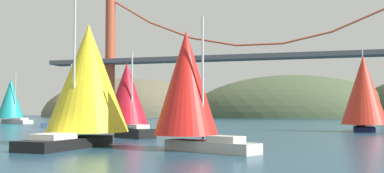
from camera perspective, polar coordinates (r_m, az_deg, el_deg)
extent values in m
plane|color=navy|center=(28.74, -17.71, -7.77)|extent=(360.00, 360.00, 0.00)
ellipsoid|color=#6B664C|center=(173.95, -8.05, -3.77)|extent=(69.20, 44.00, 28.94)
ellipsoid|color=#4C5B3D|center=(159.24, 12.12, -3.81)|extent=(71.76, 44.00, 28.92)
cylinder|color=#A34228|center=(133.33, -10.19, 3.44)|extent=(2.80, 2.80, 34.56)
cube|color=#47474C|center=(120.70, 8.37, 3.66)|extent=(121.47, 6.00, 1.20)
cylinder|color=#A34228|center=(132.98, -7.74, 9.36)|extent=(12.47, 0.50, 7.86)
cylinder|color=#A34228|center=(127.43, -2.69, 7.04)|extent=(12.40, 0.50, 5.42)
cylinder|color=#A34228|center=(123.50, 2.70, 5.61)|extent=(12.31, 0.50, 2.97)
cylinder|color=#A34228|center=(121.13, 8.36, 5.22)|extent=(12.21, 0.50, 0.50)
cylinder|color=#A34228|center=(120.33, 14.16, 5.93)|extent=(12.31, 0.50, 2.97)
cylinder|color=#A34228|center=(121.20, 19.96, 7.74)|extent=(12.40, 0.50, 5.42)
cube|color=black|center=(41.98, -7.23, -5.76)|extent=(5.31, 5.14, 0.84)
cube|color=beige|center=(41.01, -6.65, -4.99)|extent=(2.20, 2.18, 0.36)
cylinder|color=#B2B2B7|center=(42.50, -7.50, -0.43)|extent=(0.14, 0.14, 7.00)
cone|color=#B21423|center=(43.65, -8.15, -0.87)|extent=(5.76, 5.76, 5.83)
cube|color=navy|center=(70.02, -15.49, -4.64)|extent=(6.76, 5.77, 0.62)
cube|color=beige|center=(69.91, -16.49, -4.23)|extent=(2.72, 2.60, 0.36)
cylinder|color=#B2B2B7|center=(70.10, -14.88, -0.83)|extent=(0.14, 0.14, 8.74)
cone|color=green|center=(70.25, -13.66, -1.09)|extent=(5.65, 5.65, 7.54)
cube|color=#191E4C|center=(57.82, 20.64, -4.96)|extent=(2.60, 7.49, 0.56)
cube|color=beige|center=(59.13, 20.59, -4.47)|extent=(1.82, 2.45, 0.36)
cylinder|color=#B2B2B7|center=(57.10, 20.57, -0.13)|extent=(0.14, 0.14, 9.11)
cone|color=red|center=(55.46, 20.63, -0.41)|extent=(5.32, 5.32, 7.81)
cube|color=black|center=(30.97, -15.39, -6.83)|extent=(2.93, 7.87, 0.67)
cube|color=beige|center=(29.80, -16.92, -5.97)|extent=(2.02, 2.58, 0.36)
cylinder|color=#B2B2B7|center=(31.66, -14.47, 2.31)|extent=(0.14, 0.14, 9.34)
cone|color=yellow|center=(33.04, -12.83, 1.09)|extent=(6.09, 6.09, 7.61)
cube|color=#B7B2A8|center=(91.71, -21.01, -4.11)|extent=(7.78, 4.84, 0.69)
cube|color=beige|center=(90.53, -20.56, -3.80)|extent=(2.84, 2.41, 0.36)
cylinder|color=#B2B2B7|center=(92.38, -21.19, -1.00)|extent=(0.14, 0.14, 9.29)
cone|color=teal|center=(93.80, -21.71, -1.38)|extent=(6.35, 6.35, 7.50)
cube|color=#B7B2A8|center=(27.28, 2.36, -7.51)|extent=(6.37, 4.30, 0.63)
cube|color=beige|center=(26.50, 4.24, -6.56)|extent=(2.35, 1.98, 0.36)
cylinder|color=#B2B2B7|center=(27.68, 1.34, 1.02)|extent=(0.14, 0.14, 7.54)
cone|color=red|center=(28.63, -0.74, 0.52)|extent=(5.40, 5.40, 6.57)
sphere|color=red|center=(62.18, -12.26, -4.91)|extent=(1.10, 1.10, 1.10)
cylinder|color=black|center=(62.15, -12.25, -3.95)|extent=(0.20, 0.20, 1.60)
sphere|color=#F2EA99|center=(62.14, -12.24, -3.10)|extent=(0.24, 0.24, 0.24)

